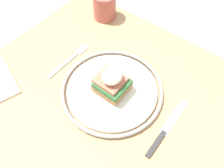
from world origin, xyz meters
name	(u,v)px	position (x,y,z in m)	size (l,w,h in m)	color
dining_table	(113,129)	(0.00, 0.00, 0.59)	(0.81, 0.68, 0.73)	tan
plate	(112,90)	(-0.03, 0.04, 0.74)	(0.28, 0.28, 0.02)	silver
sandwich	(112,82)	(-0.03, 0.03, 0.78)	(0.08, 0.08, 0.08)	#9E703D
fork	(70,59)	(-0.20, 0.05, 0.73)	(0.02, 0.15, 0.00)	silver
knife	(164,132)	(0.14, 0.02, 0.73)	(0.02, 0.19, 0.01)	#2D2D2D
cup	(105,6)	(-0.25, 0.27, 0.78)	(0.08, 0.08, 0.09)	#AD5147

